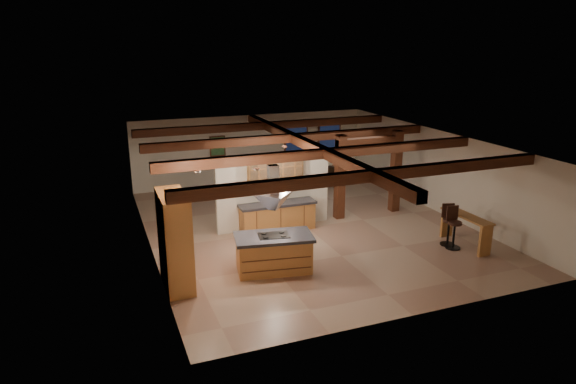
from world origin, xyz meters
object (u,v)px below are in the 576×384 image
Objects in this scene: kitchen_island at (274,253)px; sofa at (325,172)px; dining_table at (274,199)px; bar_counter at (466,225)px.

sofa is (5.19, 7.90, -0.19)m from kitchen_island.
kitchen_island is 1.09× the size of dining_table.
bar_counter is (0.71, -8.33, 0.32)m from sofa.
sofa is at bearing 26.51° from dining_table.
sofa is (3.41, 2.90, -0.03)m from dining_table.
dining_table is at bearing 127.12° from bar_counter.
dining_table is 6.82m from bar_counter.
bar_counter reaches higher than dining_table.
dining_table is 4.47m from sofa.
sofa is 1.21× the size of bar_counter.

